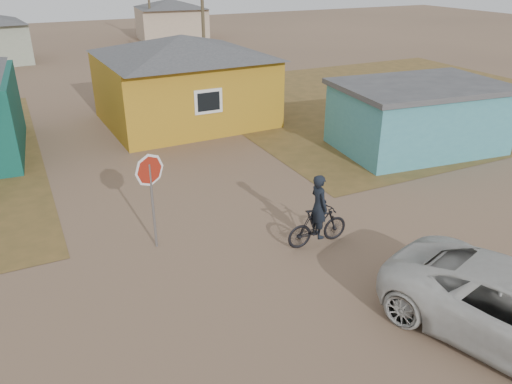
# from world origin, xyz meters

# --- Properties ---
(ground) EXTENTS (120.00, 120.00, 0.00)m
(ground) POSITION_xyz_m (0.00, 0.00, 0.00)
(ground) COLOR brown
(grass_ne) EXTENTS (20.00, 18.00, 0.00)m
(grass_ne) POSITION_xyz_m (14.00, 13.00, 0.01)
(grass_ne) COLOR brown
(grass_ne) RESTS_ON ground
(house_yellow) EXTENTS (7.72, 6.76, 3.90)m
(house_yellow) POSITION_xyz_m (2.50, 14.00, 2.00)
(house_yellow) COLOR #B07F1B
(house_yellow) RESTS_ON ground
(shed_turquoise) EXTENTS (6.71, 4.93, 2.60)m
(shed_turquoise) POSITION_xyz_m (9.50, 6.50, 1.31)
(shed_turquoise) COLOR teal
(shed_turquoise) RESTS_ON ground
(house_beige_east) EXTENTS (6.95, 6.05, 3.60)m
(house_beige_east) POSITION_xyz_m (10.00, 40.00, 1.86)
(house_beige_east) COLOR tan
(house_beige_east) RESTS_ON ground
(utility_pole_near) EXTENTS (1.40, 0.20, 8.00)m
(utility_pole_near) POSITION_xyz_m (6.50, 22.00, 4.14)
(utility_pole_near) COLOR brown
(utility_pole_near) RESTS_ON ground
(stop_sign) EXTENTS (0.85, 0.07, 2.59)m
(stop_sign) POSITION_xyz_m (-1.86, 3.62, 1.90)
(stop_sign) COLOR gray
(stop_sign) RESTS_ON ground
(cyclist) EXTENTS (1.76, 0.64, 1.98)m
(cyclist) POSITION_xyz_m (2.00, 1.88, 0.72)
(cyclist) COLOR black
(cyclist) RESTS_ON ground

